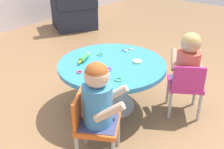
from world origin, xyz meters
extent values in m
plane|color=olive|center=(0.00, 0.00, 0.00)|extent=(10.00, 10.00, 0.00)
cylinder|color=silver|center=(0.00, 0.00, 0.01)|extent=(0.44, 0.44, 0.03)
cylinder|color=silver|center=(0.00, 0.00, 0.22)|extent=(0.12, 0.12, 0.43)
cylinder|color=#338CD1|center=(0.00, 0.00, 0.45)|extent=(0.99, 0.99, 0.04)
cylinder|color=#B7B7BC|center=(-0.40, -0.39, 0.14)|extent=(0.03, 0.03, 0.28)
cylinder|color=#B7B7BC|center=(-0.53, -0.17, 0.14)|extent=(0.03, 0.03, 0.28)
cube|color=orange|center=(-0.58, -0.35, 0.30)|extent=(0.41, 0.41, 0.04)
cube|color=orange|center=(-0.65, -0.23, 0.43)|extent=(0.24, 0.16, 0.22)
cube|color=#3F4772|center=(-0.58, -0.35, 0.30)|extent=(0.37, 0.37, 0.04)
cylinder|color=#3F8CCC|center=(-0.58, -0.35, 0.47)|extent=(0.21, 0.21, 0.30)
sphere|color=beige|center=(-0.58, -0.35, 0.70)|extent=(0.17, 0.17, 0.17)
sphere|color=#B25926|center=(-0.58, -0.35, 0.71)|extent=(0.16, 0.16, 0.16)
cylinder|color=beige|center=(-0.62, -0.49, 0.49)|extent=(0.16, 0.21, 0.17)
cylinder|color=beige|center=(-0.43, -0.38, 0.49)|extent=(0.16, 0.21, 0.17)
cylinder|color=#B7B7BC|center=(0.55, -0.61, 0.14)|extent=(0.03, 0.03, 0.28)
cylinder|color=#B7B7BC|center=(0.40, -0.39, 0.14)|extent=(0.03, 0.03, 0.28)
cylinder|color=#B7B7BC|center=(0.33, -0.75, 0.14)|extent=(0.03, 0.03, 0.28)
cylinder|color=#B7B7BC|center=(0.19, -0.53, 0.14)|extent=(0.03, 0.03, 0.28)
cube|color=#CC338C|center=(0.37, -0.57, 0.30)|extent=(0.41, 0.41, 0.04)
cube|color=#CC338C|center=(0.25, -0.64, 0.43)|extent=(0.17, 0.24, 0.22)
cube|color=#3F4772|center=(0.37, -0.57, 0.30)|extent=(0.38, 0.37, 0.04)
cylinder|color=#D8594C|center=(0.37, -0.57, 0.47)|extent=(0.21, 0.21, 0.30)
sphere|color=tan|center=(0.37, -0.57, 0.70)|extent=(0.17, 0.17, 0.17)
sphere|color=tan|center=(0.37, -0.57, 0.71)|extent=(0.16, 0.16, 0.16)
cylinder|color=tan|center=(0.51, -0.60, 0.49)|extent=(0.21, 0.16, 0.17)
cylinder|color=tan|center=(0.39, -0.42, 0.49)|extent=(0.21, 0.16, 0.17)
cube|color=#232838|center=(1.57, 2.20, 0.20)|extent=(0.95, 0.95, 0.40)
cube|color=#232838|center=(1.31, 2.35, 0.50)|extent=(0.39, 0.58, 0.20)
cylinder|color=green|center=(-0.12, 0.24, 0.50)|extent=(0.15, 0.10, 0.05)
cylinder|color=yellow|center=(-0.04, 0.27, 0.50)|extent=(0.05, 0.04, 0.02)
cylinder|color=yellow|center=(-0.21, 0.20, 0.50)|extent=(0.05, 0.04, 0.02)
cube|color=silver|center=(0.35, 0.07, 0.48)|extent=(0.11, 0.02, 0.01)
cube|color=silver|center=(0.35, 0.07, 0.48)|extent=(0.10, 0.06, 0.01)
torus|color=#3F72CC|center=(0.29, 0.07, 0.48)|extent=(0.05, 0.05, 0.01)
torus|color=#3F72CC|center=(0.30, 0.10, 0.48)|extent=(0.05, 0.05, 0.01)
cylinder|color=#B2E58C|center=(0.16, -0.17, 0.48)|extent=(0.09, 0.09, 0.01)
torus|color=#D83FA5|center=(-0.13, -0.06, 0.48)|extent=(0.07, 0.07, 0.01)
torus|color=red|center=(-0.32, 0.09, 0.48)|extent=(0.05, 0.05, 0.01)
torus|color=#4CB259|center=(0.07, 0.21, 0.48)|extent=(0.06, 0.06, 0.01)
torus|color=#4CB259|center=(-0.22, -0.24, 0.48)|extent=(0.07, 0.07, 0.01)
camera|label=1|loc=(-1.69, -1.40, 1.50)|focal=42.58mm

